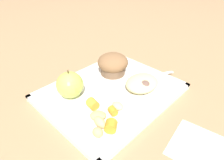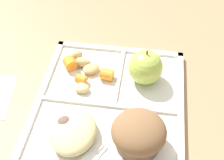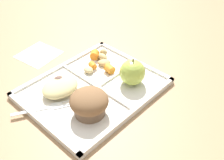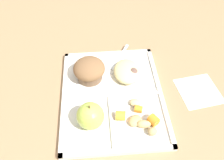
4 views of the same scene
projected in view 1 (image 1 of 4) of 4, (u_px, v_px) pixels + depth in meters
name	position (u px, v px, depth m)	size (l,w,h in m)	color
ground	(111.00, 94.00, 0.57)	(6.00, 6.00, 0.00)	#997551
lunch_tray	(111.00, 93.00, 0.56)	(0.36, 0.29, 0.02)	silver
green_apple	(70.00, 85.00, 0.52)	(0.07, 0.07, 0.08)	#A8C14C
bran_muffin	(113.00, 64.00, 0.62)	(0.10, 0.10, 0.07)	brown
carrot_slice_edge	(113.00, 111.00, 0.48)	(0.02, 0.02, 0.02)	orange
carrot_slice_large	(93.00, 104.00, 0.50)	(0.03, 0.03, 0.03)	orange
carrot_slice_tilted	(111.00, 126.00, 0.43)	(0.03, 0.03, 0.02)	orange
potato_chunk_small	(100.00, 122.00, 0.45)	(0.04, 0.02, 0.02)	tan
potato_chunk_browned	(98.00, 116.00, 0.47)	(0.04, 0.03, 0.02)	tan
potato_chunk_golden	(98.00, 132.00, 0.42)	(0.02, 0.02, 0.02)	tan
potato_chunk_corner	(118.00, 106.00, 0.50)	(0.03, 0.03, 0.02)	tan
egg_noodle_pile	(142.00, 83.00, 0.56)	(0.10, 0.08, 0.03)	#D6C684
meatball_back	(143.00, 82.00, 0.57)	(0.03, 0.03, 0.03)	brown
meatball_center	(147.00, 80.00, 0.58)	(0.03, 0.03, 0.03)	brown
meatball_side	(142.00, 83.00, 0.57)	(0.03, 0.03, 0.03)	brown
meatball_front	(145.00, 87.00, 0.55)	(0.04, 0.04, 0.04)	brown
plastic_fork	(148.00, 76.00, 0.63)	(0.14, 0.09, 0.00)	white
paper_napkin	(200.00, 148.00, 0.41)	(0.12, 0.12, 0.00)	white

